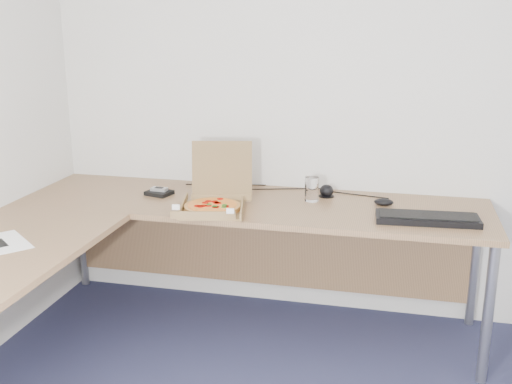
% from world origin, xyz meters
% --- Properties ---
extents(room_shell, '(3.50, 3.50, 2.50)m').
position_xyz_m(room_shell, '(0.00, 0.00, 1.25)').
color(room_shell, silver).
rests_on(room_shell, ground).
extents(desk, '(2.50, 2.20, 0.73)m').
position_xyz_m(desk, '(-0.82, 0.97, 0.70)').
color(desk, olive).
rests_on(desk, ground).
extents(pizza_box, '(0.32, 0.37, 0.33)m').
position_xyz_m(pizza_box, '(-0.66, 1.21, 0.77)').
color(pizza_box, olive).
rests_on(pizza_box, desk).
extents(drinking_glass, '(0.07, 0.07, 0.13)m').
position_xyz_m(drinking_glass, '(-0.19, 1.49, 0.80)').
color(drinking_glass, silver).
rests_on(drinking_glass, desk).
extents(keyboard, '(0.50, 0.21, 0.03)m').
position_xyz_m(keyboard, '(0.40, 1.26, 0.75)').
color(keyboard, black).
rests_on(keyboard, desk).
extents(mouse, '(0.11, 0.08, 0.04)m').
position_xyz_m(mouse, '(0.19, 1.49, 0.75)').
color(mouse, black).
rests_on(mouse, desk).
extents(wallet, '(0.16, 0.14, 0.02)m').
position_xyz_m(wallet, '(-1.04, 1.41, 0.74)').
color(wallet, black).
rests_on(wallet, desk).
extents(phone, '(0.09, 0.05, 0.02)m').
position_xyz_m(phone, '(-1.04, 1.42, 0.76)').
color(phone, '#B2B5BA').
rests_on(phone, wallet).
extents(paper_sheet, '(0.35, 0.34, 0.00)m').
position_xyz_m(paper_sheet, '(-1.42, 0.53, 0.73)').
color(paper_sheet, white).
rests_on(paper_sheet, desk).
extents(dome_speaker, '(0.09, 0.09, 0.07)m').
position_xyz_m(dome_speaker, '(-0.12, 1.59, 0.77)').
color(dome_speaker, black).
rests_on(dome_speaker, desk).
extents(cable_bundle, '(0.57, 0.12, 0.01)m').
position_xyz_m(cable_bundle, '(-0.40, 1.68, 0.73)').
color(cable_bundle, black).
rests_on(cable_bundle, desk).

